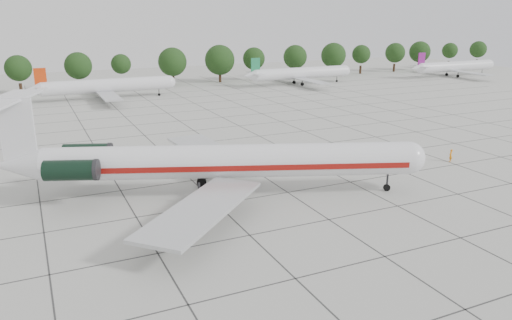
# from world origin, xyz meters

# --- Properties ---
(ground) EXTENTS (260.00, 260.00, 0.00)m
(ground) POSITION_xyz_m (0.00, 0.00, 0.00)
(ground) COLOR beige
(ground) RESTS_ON ground
(apron_joints) EXTENTS (170.00, 170.00, 0.02)m
(apron_joints) POSITION_xyz_m (0.00, 15.00, 0.01)
(apron_joints) COLOR #383838
(apron_joints) RESTS_ON ground
(main_airliner) EXTENTS (43.10, 32.64, 10.43)m
(main_airliner) POSITION_xyz_m (-8.03, 2.87, 3.68)
(main_airliner) COLOR silver
(main_airliner) RESTS_ON ground
(ground_crew) EXTENTS (0.70, 0.62, 1.61)m
(ground_crew) POSITION_xyz_m (24.34, 1.32, 0.81)
(ground_crew) COLOR orange
(ground_crew) RESTS_ON ground
(bg_airliner_c) EXTENTS (28.24, 27.20, 7.40)m
(bg_airliner_c) POSITION_xyz_m (-7.63, 68.97, 2.91)
(bg_airliner_c) COLOR silver
(bg_airliner_c) RESTS_ON ground
(bg_airliner_d) EXTENTS (28.24, 27.20, 7.40)m
(bg_airliner_d) POSITION_xyz_m (42.64, 71.66, 2.91)
(bg_airliner_d) COLOR silver
(bg_airliner_d) RESTS_ON ground
(bg_airliner_e) EXTENTS (28.24, 27.20, 7.40)m
(bg_airliner_e) POSITION_xyz_m (92.91, 67.40, 2.91)
(bg_airliner_e) COLOR silver
(bg_airliner_e) RESTS_ON ground
(tree_line) EXTENTS (249.86, 8.44, 10.22)m
(tree_line) POSITION_xyz_m (-11.68, 85.00, 5.98)
(tree_line) COLOR #332114
(tree_line) RESTS_ON ground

